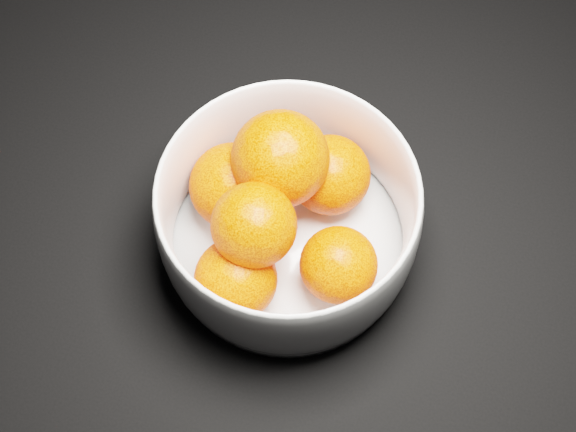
# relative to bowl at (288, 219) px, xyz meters

# --- Properties ---
(bowl) EXTENTS (0.20, 0.20, 0.10)m
(bowl) POSITION_rel_bowl_xyz_m (0.00, 0.00, 0.00)
(bowl) COLOR silver
(bowl) RESTS_ON ground
(orange_pile) EXTENTS (0.16, 0.17, 0.11)m
(orange_pile) POSITION_rel_bowl_xyz_m (-0.01, 0.00, 0.01)
(orange_pile) COLOR #FF4A08
(orange_pile) RESTS_ON bowl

